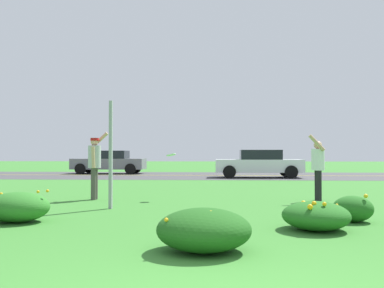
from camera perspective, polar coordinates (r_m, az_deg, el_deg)
The scene contains 13 objects.
ground_plane at distance 13.90m, azimuth 3.95°, elevation -6.42°, with size 120.00×120.00×0.00m, color #387A2D.
highway_strip at distance 24.77m, azimuth 3.74°, elevation -4.19°, with size 120.00×8.92×0.01m, color #424244.
highway_center_stripe at distance 24.77m, azimuth 3.74°, elevation -4.18°, with size 120.00×0.16×0.00m, color yellow.
daylily_clump_front_center at distance 5.51m, azimuth 1.59°, elevation -11.31°, with size 1.20×1.15×0.54m.
daylily_clump_mid_right at distance 8.38m, azimuth 20.59°, elevation -8.05°, with size 0.72×0.68×0.52m.
daylily_clump_mid_center at distance 7.30m, azimuth 16.11°, elevation -9.12°, with size 1.08×1.19×0.49m.
daylily_clump_near_camera at distance 8.42m, azimuth -22.13°, elevation -7.76°, with size 1.15×0.95×0.59m.
sign_post_near_path at distance 9.84m, azimuth -10.74°, elevation -1.39°, with size 0.07×0.10×2.43m.
person_thrower_red_cap_gray_shirt at distance 11.89m, azimuth -12.80°, elevation -2.30°, with size 0.49×0.49×1.84m.
person_catcher_white_shirt at distance 11.79m, azimuth 16.36°, elevation -2.68°, with size 0.46×0.49×1.75m.
frisbee_white at distance 11.58m, azimuth -2.80°, elevation -1.44°, with size 0.27×0.27×0.12m.
car_white_center_left at distance 22.84m, azimuth 8.88°, elevation -2.57°, with size 4.50×2.00×1.45m.
car_gray_center_right at distance 27.62m, azimuth -10.92°, elevation -2.35°, with size 4.50×2.00×1.45m.
Camera 1 is at (-0.11, -2.95, 1.22)m, focal length 40.18 mm.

